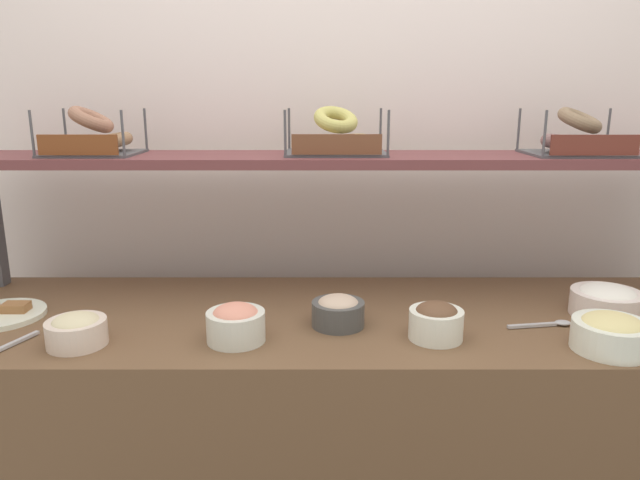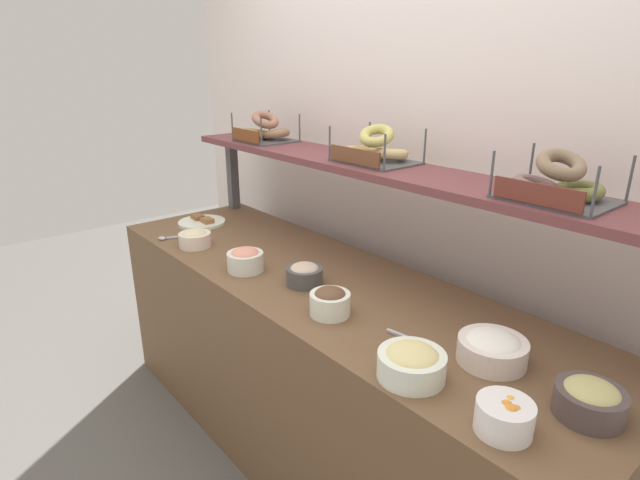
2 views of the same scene
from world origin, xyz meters
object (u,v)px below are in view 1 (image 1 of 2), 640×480
(bowl_tuna_salad, at_px, (339,311))
(bowl_chocolate_spread, at_px, (437,321))
(serving_plate_white, at_px, (0,314))
(bowl_egg_salad, at_px, (612,333))
(bagel_basket_everything, at_px, (93,138))
(bowl_lox_spread, at_px, (236,323))
(bagel_basket_poppy, at_px, (578,139))
(bagel_basket_plain, at_px, (336,139))
(bowl_potato_salad, at_px, (77,330))
(bowl_cream_cheese, at_px, (607,301))
(serving_spoon_near_plate, at_px, (550,324))

(bowl_tuna_salad, distance_m, bowl_chocolate_spread, 0.26)
(serving_plate_white, bearing_deg, bowl_egg_salad, -7.67)
(bowl_chocolate_spread, distance_m, bagel_basket_everything, 1.19)
(bowl_tuna_salad, height_order, bowl_lox_spread, bowl_lox_spread)
(bowl_tuna_salad, xyz_separation_m, serving_plate_white, (-0.96, 0.06, -0.03))
(serving_plate_white, bearing_deg, bagel_basket_poppy, 9.46)
(bowl_tuna_salad, xyz_separation_m, bowl_lox_spread, (-0.26, -0.10, 0.01))
(bowl_tuna_salad, distance_m, bagel_basket_plain, 0.57)
(bowl_chocolate_spread, bearing_deg, bowl_potato_salad, -177.47)
(bowl_lox_spread, height_order, bowl_chocolate_spread, bowl_lox_spread)
(bowl_lox_spread, distance_m, serving_plate_white, 0.71)
(bowl_lox_spread, height_order, bagel_basket_poppy, bagel_basket_poppy)
(bowl_cream_cheese, distance_m, bagel_basket_everything, 1.61)
(bowl_cream_cheese, bearing_deg, bagel_basket_everything, 169.74)
(bagel_basket_everything, xyz_separation_m, bagel_basket_plain, (0.76, 0.02, -0.00))
(bagel_basket_poppy, bearing_deg, serving_spoon_near_plate, -116.83)
(bowl_tuna_salad, relative_size, bowl_potato_salad, 0.97)
(bowl_potato_salad, height_order, serving_plate_white, bowl_potato_salad)
(bowl_lox_spread, xyz_separation_m, bowl_cream_cheese, (1.03, 0.18, -0.00))
(bowl_chocolate_spread, relative_size, bagel_basket_plain, 0.44)
(bowl_tuna_salad, distance_m, bowl_lox_spread, 0.28)
(bowl_tuna_salad, relative_size, bagel_basket_everything, 0.52)
(serving_plate_white, xyz_separation_m, bagel_basket_plain, (0.96, 0.31, 0.47))
(bowl_cream_cheese, height_order, serving_plate_white, bowl_cream_cheese)
(serving_spoon_near_plate, bearing_deg, bowl_potato_salad, -174.38)
(serving_spoon_near_plate, relative_size, bagel_basket_poppy, 0.59)
(bowl_cream_cheese, distance_m, bowl_chocolate_spread, 0.54)
(bowl_tuna_salad, relative_size, bagel_basket_plain, 0.46)
(bagel_basket_everything, relative_size, bagel_basket_plain, 0.88)
(bowl_chocolate_spread, height_order, serving_plate_white, bowl_chocolate_spread)
(bowl_lox_spread, height_order, bagel_basket_plain, bagel_basket_plain)
(serving_spoon_near_plate, bearing_deg, bowl_lox_spread, -173.48)
(bowl_potato_salad, relative_size, serving_plate_white, 0.60)
(bagel_basket_everything, bearing_deg, bowl_lox_spread, -42.42)
(serving_plate_white, xyz_separation_m, bagel_basket_poppy, (1.71, 0.29, 0.47))
(bowl_tuna_salad, height_order, serving_spoon_near_plate, bowl_tuna_salad)
(bowl_tuna_salad, bearing_deg, bagel_basket_everything, 155.09)
(bowl_lox_spread, height_order, bagel_basket_everything, bagel_basket_everything)
(bowl_tuna_salad, relative_size, bowl_lox_spread, 0.96)
(bagel_basket_poppy, bearing_deg, bowl_tuna_salad, -155.30)
(bagel_basket_everything, bearing_deg, bagel_basket_poppy, -0.29)
(serving_plate_white, height_order, bagel_basket_everything, bagel_basket_everything)
(bowl_egg_salad, bearing_deg, serving_plate_white, 172.33)
(bowl_cream_cheese, height_order, bowl_chocolate_spread, bowl_chocolate_spread)
(bagel_basket_plain, bearing_deg, serving_plate_white, -162.12)
(serving_spoon_near_plate, bearing_deg, bowl_tuna_salad, 179.42)
(bowl_tuna_salad, bearing_deg, bowl_chocolate_spread, -19.27)
(serving_plate_white, relative_size, serving_spoon_near_plate, 1.36)
(bagel_basket_poppy, bearing_deg, bowl_cream_cheese, -87.15)
(bowl_tuna_salad, bearing_deg, serving_plate_white, 176.34)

